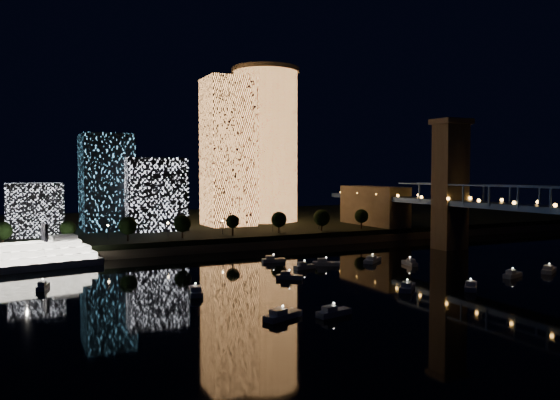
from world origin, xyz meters
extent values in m
plane|color=black|center=(0.00, 0.00, 0.00)|extent=(520.00, 520.00, 0.00)
cube|color=black|center=(0.00, 160.00, 2.50)|extent=(420.00, 160.00, 5.00)
cube|color=#6B5E4C|center=(0.00, 82.00, 1.50)|extent=(420.00, 6.00, 3.00)
cylinder|color=#FF9E51|center=(27.53, 140.45, 42.28)|extent=(32.00, 32.00, 74.56)
cylinder|color=#6B5E4C|center=(27.53, 140.45, 80.56)|extent=(34.00, 34.00, 2.00)
cube|color=#FF9E51|center=(2.92, 127.89, 38.97)|extent=(21.35, 21.35, 67.93)
cube|color=white|center=(-32.99, 122.47, 20.37)|extent=(24.98, 21.13, 30.74)
cube|color=#5DC5FF|center=(-50.94, 133.94, 25.44)|extent=(20.44, 26.57, 40.87)
cube|color=white|center=(-79.62, 121.08, 15.23)|extent=(20.46, 18.60, 20.46)
cube|color=#6B5E4C|center=(65.00, 50.00, 24.00)|extent=(11.00, 9.00, 48.00)
cube|color=#6B5E4C|center=(65.00, 50.00, 49.00)|extent=(13.00, 11.00, 2.00)
cube|color=navy|center=(60.00, 0.00, 25.00)|extent=(0.50, 150.00, 0.50)
cube|color=#6B5E4C|center=(65.00, 100.00, 11.50)|extent=(12.00, 40.00, 23.00)
cube|color=navy|center=(60.00, 12.00, 21.50)|extent=(0.50, 0.50, 7.00)
cube|color=navy|center=(60.00, 36.00, 21.50)|extent=(0.50, 0.50, 7.00)
cube|color=navy|center=(60.00, 60.00, 21.50)|extent=(0.50, 0.50, 7.00)
sphere|color=#FFA138|center=(59.50, 0.00, 19.80)|extent=(1.20, 1.20, 1.20)
sphere|color=#FFA138|center=(59.50, 45.00, 19.80)|extent=(1.20, 1.20, 1.20)
sphere|color=#FFA138|center=(59.50, 90.00, 19.80)|extent=(1.20, 1.20, 1.20)
cube|color=silver|center=(-83.47, 70.44, 1.11)|extent=(45.30, 17.76, 2.21)
cube|color=white|center=(-83.47, 70.44, 3.22)|extent=(41.51, 16.20, 2.03)
cube|color=white|center=(-83.47, 70.44, 5.25)|extent=(37.72, 14.65, 2.03)
cube|color=white|center=(-83.47, 70.44, 7.28)|extent=(32.12, 12.77, 2.03)
cube|color=silver|center=(-72.59, 72.39, 9.03)|extent=(8.23, 6.74, 1.66)
cylinder|color=black|center=(-77.70, 69.60, 11.05)|extent=(1.29, 1.29, 5.53)
cylinder|color=black|center=(-78.35, 73.23, 11.05)|extent=(1.29, 1.29, 5.53)
cube|color=silver|center=(27.16, 26.90, 0.60)|extent=(3.55, 7.35, 1.20)
cube|color=silver|center=(26.96, 25.86, 1.70)|extent=(2.27, 2.77, 1.00)
sphere|color=white|center=(27.16, 26.90, 2.60)|extent=(0.36, 0.36, 0.36)
cube|color=silver|center=(18.16, -8.29, 0.60)|extent=(8.31, 8.08, 1.20)
cube|color=silver|center=(17.20, -9.19, 1.70)|extent=(3.80, 3.77, 1.00)
sphere|color=white|center=(18.16, -8.29, 2.60)|extent=(0.36, 0.36, 0.36)
cube|color=silver|center=(-9.58, 50.91, 0.60)|extent=(7.93, 3.69, 1.20)
cube|color=silver|center=(-10.71, 51.10, 1.70)|extent=(2.97, 2.40, 1.00)
sphere|color=white|center=(-9.58, 50.91, 2.60)|extent=(0.36, 0.36, 0.36)
cube|color=silver|center=(20.12, 37.19, 0.60)|extent=(9.75, 8.50, 1.20)
cube|color=silver|center=(18.94, 36.29, 1.70)|extent=(4.30, 4.13, 1.00)
sphere|color=white|center=(20.12, 37.19, 2.60)|extent=(0.36, 0.36, 0.36)
cube|color=silver|center=(-79.89, 38.37, 0.60)|extent=(3.65, 6.84, 1.20)
cube|color=silver|center=(-80.13, 37.42, 1.70)|extent=(2.21, 2.64, 1.00)
sphere|color=white|center=(-79.89, 38.37, 2.60)|extent=(0.36, 0.36, 0.36)
cube|color=silver|center=(-26.62, -15.41, 0.60)|extent=(8.22, 4.06, 1.20)
cube|color=silver|center=(-27.78, -15.65, 1.70)|extent=(3.11, 2.56, 1.00)
sphere|color=white|center=(-26.62, -15.41, 2.60)|extent=(0.36, 0.36, 0.36)
cube|color=silver|center=(-17.65, 23.05, 0.60)|extent=(7.21, 6.14, 1.20)
cube|color=silver|center=(-18.53, 23.69, 1.70)|extent=(3.16, 3.01, 1.00)
sphere|color=white|center=(-17.65, 23.05, 2.60)|extent=(0.36, 0.36, 0.36)
cube|color=silver|center=(40.54, -1.63, 0.60)|extent=(7.91, 4.52, 1.20)
cube|color=silver|center=(39.46, -1.97, 1.70)|extent=(3.09, 2.65, 1.00)
sphere|color=white|center=(40.54, -1.63, 2.60)|extent=(0.36, 0.36, 0.36)
cube|color=silver|center=(-37.15, -12.95, 0.60)|extent=(9.35, 5.99, 1.20)
cube|color=silver|center=(-38.39, -13.46, 1.70)|extent=(3.77, 3.32, 1.00)
sphere|color=white|center=(-37.15, -12.95, 2.60)|extent=(0.36, 0.36, 0.36)
cube|color=silver|center=(56.47, -0.87, 0.60)|extent=(9.10, 6.68, 1.20)
cube|color=silver|center=(55.30, -1.50, 1.70)|extent=(3.80, 3.49, 1.00)
sphere|color=white|center=(56.47, -0.87, 2.60)|extent=(0.36, 0.36, 0.36)
cube|color=silver|center=(2.80, 37.84, 0.60)|extent=(8.89, 6.86, 1.20)
cube|color=silver|center=(1.69, 38.51, 1.70)|extent=(3.77, 3.51, 1.00)
sphere|color=white|center=(2.80, 37.84, 2.60)|extent=(0.36, 0.36, 0.36)
cube|color=silver|center=(-46.58, 16.34, 0.60)|extent=(4.92, 9.75, 1.20)
cube|color=silver|center=(-46.88, 14.98, 1.70)|extent=(3.07, 3.71, 1.00)
sphere|color=white|center=(-46.58, 16.34, 2.60)|extent=(0.36, 0.36, 0.36)
cube|color=silver|center=(2.99, -2.14, 0.60)|extent=(8.44, 8.22, 1.20)
cube|color=silver|center=(2.02, -3.06, 1.70)|extent=(3.86, 3.83, 1.00)
sphere|color=white|center=(2.99, -2.14, 2.60)|extent=(0.36, 0.36, 0.36)
cube|color=silver|center=(-6.30, 35.41, 0.60)|extent=(7.36, 3.58, 1.20)
cube|color=silver|center=(-7.34, 35.21, 1.70)|extent=(2.78, 2.28, 1.00)
sphere|color=white|center=(-6.30, 35.41, 2.60)|extent=(0.36, 0.36, 0.36)
cylinder|color=black|center=(-90.00, 88.00, 7.00)|extent=(0.70, 0.70, 4.00)
sphere|color=black|center=(-90.00, 88.00, 10.50)|extent=(6.18, 6.18, 6.18)
cylinder|color=black|center=(-70.00, 88.00, 7.00)|extent=(0.70, 0.70, 4.00)
sphere|color=black|center=(-70.00, 88.00, 10.50)|extent=(5.32, 5.32, 5.32)
cylinder|color=black|center=(-50.00, 88.00, 7.00)|extent=(0.70, 0.70, 4.00)
sphere|color=black|center=(-50.00, 88.00, 10.50)|extent=(6.51, 6.51, 6.51)
cylinder|color=black|center=(-30.00, 88.00, 7.00)|extent=(0.70, 0.70, 4.00)
sphere|color=black|center=(-30.00, 88.00, 10.50)|extent=(6.45, 6.45, 6.45)
cylinder|color=black|center=(-10.00, 88.00, 7.00)|extent=(0.70, 0.70, 4.00)
sphere|color=black|center=(-10.00, 88.00, 10.50)|extent=(5.30, 5.30, 5.30)
cylinder|color=black|center=(10.00, 88.00, 7.00)|extent=(0.70, 0.70, 4.00)
sphere|color=black|center=(10.00, 88.00, 10.50)|extent=(6.39, 6.39, 6.39)
cylinder|color=black|center=(30.00, 88.00, 7.00)|extent=(0.70, 0.70, 4.00)
sphere|color=black|center=(30.00, 88.00, 10.50)|extent=(6.98, 6.98, 6.98)
cylinder|color=black|center=(50.00, 88.00, 7.00)|extent=(0.70, 0.70, 4.00)
sphere|color=black|center=(50.00, 88.00, 10.50)|extent=(6.05, 6.05, 6.05)
cylinder|color=black|center=(-78.00, 94.00, 7.50)|extent=(0.24, 0.24, 5.00)
sphere|color=#FFCC7F|center=(-78.00, 94.00, 10.30)|extent=(0.70, 0.70, 0.70)
cylinder|color=black|center=(-56.00, 94.00, 7.50)|extent=(0.24, 0.24, 5.00)
sphere|color=#FFCC7F|center=(-56.00, 94.00, 10.30)|extent=(0.70, 0.70, 0.70)
cylinder|color=black|center=(-34.00, 94.00, 7.50)|extent=(0.24, 0.24, 5.00)
sphere|color=#FFCC7F|center=(-34.00, 94.00, 10.30)|extent=(0.70, 0.70, 0.70)
cylinder|color=black|center=(-12.00, 94.00, 7.50)|extent=(0.24, 0.24, 5.00)
sphere|color=#FFCC7F|center=(-12.00, 94.00, 10.30)|extent=(0.70, 0.70, 0.70)
cylinder|color=black|center=(10.00, 94.00, 7.50)|extent=(0.24, 0.24, 5.00)
sphere|color=#FFCC7F|center=(10.00, 94.00, 10.30)|extent=(0.70, 0.70, 0.70)
cylinder|color=black|center=(32.00, 94.00, 7.50)|extent=(0.24, 0.24, 5.00)
sphere|color=#FFCC7F|center=(32.00, 94.00, 10.30)|extent=(0.70, 0.70, 0.70)
camera|label=1|loc=(-84.63, -110.98, 29.59)|focal=35.00mm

